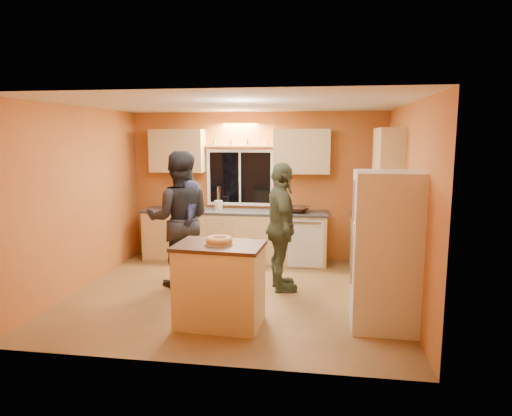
% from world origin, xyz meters
% --- Properties ---
extents(ground, '(4.50, 4.50, 0.00)m').
position_xyz_m(ground, '(0.00, 0.00, 0.00)').
color(ground, brown).
rests_on(ground, ground).
extents(room_shell, '(4.54, 4.04, 2.61)m').
position_xyz_m(room_shell, '(0.12, 0.41, 1.62)').
color(room_shell, '#C17731').
rests_on(room_shell, ground).
extents(back_counter, '(4.23, 0.62, 0.90)m').
position_xyz_m(back_counter, '(0.01, 1.70, 0.45)').
color(back_counter, tan).
rests_on(back_counter, ground).
extents(right_counter, '(0.62, 1.84, 0.90)m').
position_xyz_m(right_counter, '(1.95, 0.50, 0.45)').
color(right_counter, tan).
rests_on(right_counter, ground).
extents(refrigerator, '(0.72, 0.70, 1.80)m').
position_xyz_m(refrigerator, '(1.89, -0.80, 0.90)').
color(refrigerator, silver).
rests_on(refrigerator, ground).
extents(island, '(1.04, 0.74, 0.97)m').
position_xyz_m(island, '(0.02, -1.03, 0.49)').
color(island, tan).
rests_on(island, ground).
extents(bundt_pastry, '(0.31, 0.31, 0.09)m').
position_xyz_m(bundt_pastry, '(0.02, -1.03, 1.01)').
color(bundt_pastry, tan).
rests_on(bundt_pastry, island).
extents(person_left, '(0.55, 0.66, 1.56)m').
position_xyz_m(person_left, '(-0.74, 0.24, 0.78)').
color(person_left, black).
rests_on(person_left, ground).
extents(person_center, '(1.12, 0.97, 1.97)m').
position_xyz_m(person_center, '(-0.89, 0.31, 0.99)').
color(person_center, black).
rests_on(person_center, ground).
extents(person_right, '(0.70, 1.15, 1.83)m').
position_xyz_m(person_right, '(0.60, 0.29, 0.91)').
color(person_right, '#313622').
rests_on(person_right, ground).
extents(mixing_bowl, '(0.50, 0.50, 0.10)m').
position_xyz_m(mixing_bowl, '(0.75, 1.67, 0.95)').
color(mixing_bowl, '#321B10').
rests_on(mixing_bowl, back_counter).
extents(utensil_crock, '(0.14, 0.14, 0.17)m').
position_xyz_m(utensil_crock, '(-0.63, 1.69, 0.99)').
color(utensil_crock, beige).
rests_on(utensil_crock, back_counter).
extents(potted_plant, '(0.31, 0.29, 0.27)m').
position_xyz_m(potted_plant, '(1.96, -0.20, 1.04)').
color(potted_plant, gray).
rests_on(potted_plant, right_counter).
extents(red_box, '(0.19, 0.16, 0.07)m').
position_xyz_m(red_box, '(1.92, 0.56, 0.94)').
color(red_box, '#A01F18').
rests_on(red_box, right_counter).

